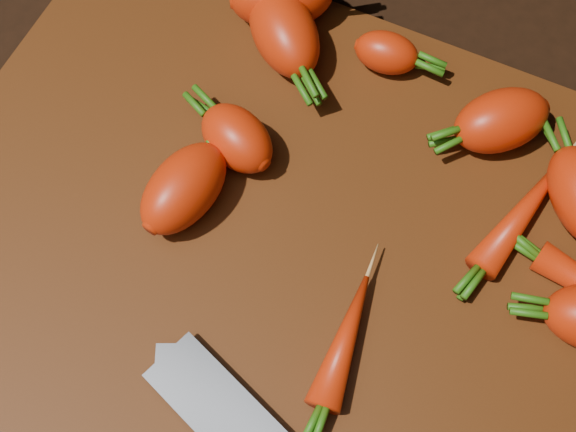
% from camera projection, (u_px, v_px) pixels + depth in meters
% --- Properties ---
extents(ground, '(2.00, 2.00, 0.01)m').
position_uv_depth(ground, '(282.00, 249.00, 0.56)').
color(ground, black).
extents(cutting_board, '(0.50, 0.40, 0.01)m').
position_uv_depth(cutting_board, '(282.00, 243.00, 0.55)').
color(cutting_board, '#50250B').
rests_on(cutting_board, ground).
extents(carrot_1, '(0.07, 0.06, 0.04)m').
position_uv_depth(carrot_1, '(237.00, 138.00, 0.55)').
color(carrot_1, red).
rests_on(carrot_1, cutting_board).
extents(carrot_2, '(0.09, 0.09, 0.05)m').
position_uv_depth(carrot_2, '(284.00, 31.00, 0.59)').
color(carrot_2, red).
rests_on(carrot_2, cutting_board).
extents(carrot_3, '(0.06, 0.08, 0.04)m').
position_uv_depth(carrot_3, '(184.00, 188.00, 0.53)').
color(carrot_3, red).
rests_on(carrot_3, cutting_board).
extents(carrot_4, '(0.08, 0.08, 0.04)m').
position_uv_depth(carrot_4, '(501.00, 121.00, 0.56)').
color(carrot_4, red).
rests_on(carrot_4, cutting_board).
extents(carrot_5, '(0.05, 0.04, 0.03)m').
position_uv_depth(carrot_5, '(387.00, 53.00, 0.59)').
color(carrot_5, red).
rests_on(carrot_5, cutting_board).
extents(carrot_7, '(0.05, 0.11, 0.02)m').
position_uv_depth(carrot_7, '(525.00, 209.00, 0.54)').
color(carrot_7, red).
rests_on(carrot_7, cutting_board).
extents(carrot_9, '(0.03, 0.09, 0.02)m').
position_uv_depth(carrot_9, '(345.00, 340.00, 0.50)').
color(carrot_9, red).
rests_on(carrot_9, cutting_board).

